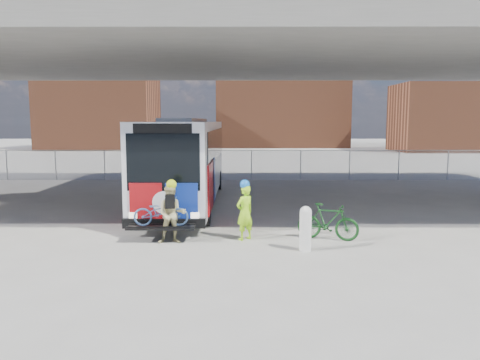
{
  "coord_description": "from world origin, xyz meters",
  "views": [
    {
      "loc": [
        0.39,
        -16.46,
        3.57
      ],
      "look_at": [
        0.34,
        -0.77,
        1.6
      ],
      "focal_mm": 35.0,
      "sensor_mm": 36.0,
      "label": 1
    }
  ],
  "objects_px": {
    "bollard": "(305,227)",
    "cyclist_tan": "(172,213)",
    "cyclist_hivis": "(245,211)",
    "bike_parked": "(328,222)",
    "bus": "(186,155)"
  },
  "relations": [
    {
      "from": "bus",
      "to": "cyclist_hivis",
      "type": "xyz_separation_m",
      "value": [
        2.49,
        -6.33,
        -1.22
      ]
    },
    {
      "from": "cyclist_tan",
      "to": "bike_parked",
      "type": "height_order",
      "value": "cyclist_tan"
    },
    {
      "from": "cyclist_tan",
      "to": "bike_parked",
      "type": "xyz_separation_m",
      "value": [
        4.66,
        0.4,
        -0.34
      ]
    },
    {
      "from": "bollard",
      "to": "bike_parked",
      "type": "bearing_deg",
      "value": 55.44
    },
    {
      "from": "cyclist_hivis",
      "to": "bike_parked",
      "type": "distance_m",
      "value": 2.54
    },
    {
      "from": "bollard",
      "to": "cyclist_tan",
      "type": "height_order",
      "value": "cyclist_tan"
    },
    {
      "from": "bus",
      "to": "bike_parked",
      "type": "height_order",
      "value": "bus"
    },
    {
      "from": "bus",
      "to": "bollard",
      "type": "bearing_deg",
      "value": -61.23
    },
    {
      "from": "cyclist_tan",
      "to": "bike_parked",
      "type": "bearing_deg",
      "value": -2.32
    },
    {
      "from": "bollard",
      "to": "cyclist_tan",
      "type": "distance_m",
      "value": 3.9
    },
    {
      "from": "bollard",
      "to": "cyclist_hivis",
      "type": "bearing_deg",
      "value": 143.43
    },
    {
      "from": "cyclist_tan",
      "to": "bus",
      "type": "bearing_deg",
      "value": 85.69
    },
    {
      "from": "bollard",
      "to": "bike_parked",
      "type": "xyz_separation_m",
      "value": [
        0.85,
        1.24,
        -0.12
      ]
    },
    {
      "from": "cyclist_hivis",
      "to": "cyclist_tan",
      "type": "xyz_separation_m",
      "value": [
        -2.14,
        -0.4,
        0.01
      ]
    },
    {
      "from": "bollard",
      "to": "cyclist_tan",
      "type": "xyz_separation_m",
      "value": [
        -3.81,
        0.83,
        0.22
      ]
    }
  ]
}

